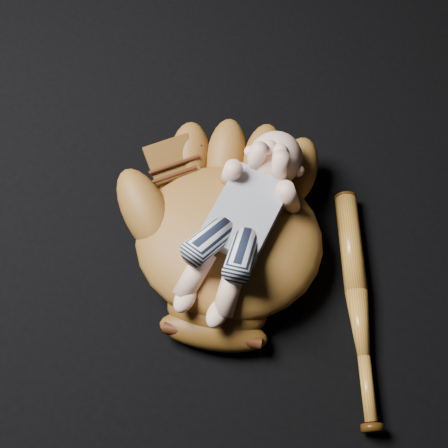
# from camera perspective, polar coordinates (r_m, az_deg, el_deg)

# --- Properties ---
(baseball_glove) EXTENTS (0.56, 0.60, 0.15)m
(baseball_glove) POSITION_cam_1_polar(r_m,az_deg,el_deg) (1.09, 0.46, -1.07)
(baseball_glove) COLOR brown
(baseball_glove) RESTS_ON ground
(newborn_baby) EXTENTS (0.21, 0.38, 0.15)m
(newborn_baby) POSITION_cam_1_polar(r_m,az_deg,el_deg) (1.04, 1.36, -0.05)
(newborn_baby) COLOR #E9B296
(newborn_baby) RESTS_ON baseball_glove
(baseball_bat) EXTENTS (0.27, 0.39, 0.04)m
(baseball_bat) POSITION_cam_1_polar(r_m,az_deg,el_deg) (1.12, 12.14, -7.27)
(baseball_bat) COLOR #A5681F
(baseball_bat) RESTS_ON ground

